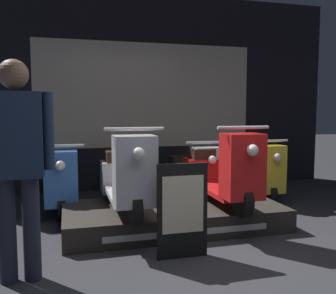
% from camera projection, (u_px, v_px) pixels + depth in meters
% --- Properties ---
extents(ground_plane, '(30.00, 30.00, 0.00)m').
position_uv_depth(ground_plane, '(246.00, 282.00, 2.85)').
color(ground_plane, '#2D2D33').
extents(shop_wall_back, '(6.51, 0.09, 3.20)m').
position_uv_depth(shop_wall_back, '(147.00, 92.00, 6.19)').
color(shop_wall_back, black).
rests_on(shop_wall_back, ground_plane).
extents(display_platform, '(2.40, 1.13, 0.24)m').
position_uv_depth(display_platform, '(173.00, 216.00, 4.20)').
color(display_platform, '#2D2823').
rests_on(display_platform, ground_plane).
extents(scooter_display_left, '(0.54, 1.64, 0.91)m').
position_uv_depth(scooter_display_left, '(125.00, 177.00, 3.97)').
color(scooter_display_left, black).
rests_on(scooter_display_left, display_platform).
extents(scooter_display_right, '(0.54, 1.64, 0.91)m').
position_uv_depth(scooter_display_right, '(220.00, 172.00, 4.25)').
color(scooter_display_right, black).
rests_on(scooter_display_right, display_platform).
extents(scooter_backrow_0, '(0.54, 1.64, 0.91)m').
position_uv_depth(scooter_backrow_0, '(62.00, 182.00, 4.95)').
color(scooter_backrow_0, black).
rests_on(scooter_backrow_0, ground_plane).
extents(scooter_backrow_1, '(0.54, 1.64, 0.91)m').
position_uv_depth(scooter_backrow_1, '(130.00, 179.00, 5.18)').
color(scooter_backrow_1, black).
rests_on(scooter_backrow_1, ground_plane).
extents(scooter_backrow_2, '(0.54, 1.64, 0.91)m').
position_uv_depth(scooter_backrow_2, '(192.00, 176.00, 5.42)').
color(scooter_backrow_2, black).
rests_on(scooter_backrow_2, ground_plane).
extents(scooter_backrow_3, '(0.54, 1.64, 0.91)m').
position_uv_depth(scooter_backrow_3, '(249.00, 173.00, 5.66)').
color(scooter_backrow_3, black).
rests_on(scooter_backrow_3, ground_plane).
extents(person_left_browsing, '(0.54, 0.22, 1.67)m').
position_uv_depth(person_left_browsing, '(17.00, 155.00, 2.78)').
color(person_left_browsing, '#232838').
rests_on(person_left_browsing, ground_plane).
extents(price_sign_board, '(0.46, 0.04, 0.84)m').
position_uv_depth(price_sign_board, '(182.00, 210.00, 3.28)').
color(price_sign_board, black).
rests_on(price_sign_board, ground_plane).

